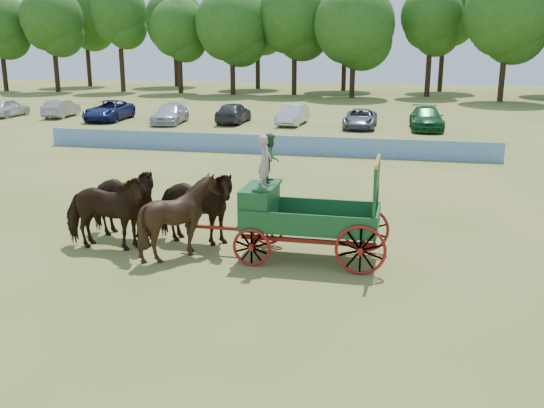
{
  "coord_description": "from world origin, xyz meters",
  "views": [
    {
      "loc": [
        7.0,
        -14.86,
        6.04
      ],
      "look_at": [
        3.11,
        2.49,
        1.3
      ],
      "focal_mm": 40.0,
      "sensor_mm": 36.0,
      "label": 1
    }
  ],
  "objects": [
    {
      "name": "sponsor_banner",
      "position": [
        -1.0,
        18.0,
        0.53
      ],
      "size": [
        26.0,
        0.08,
        1.05
      ],
      "primitive_type": "cube",
      "color": "#2055AE",
      "rests_on": "ground"
    },
    {
      "name": "parked_cars",
      "position": [
        -8.18,
        30.07,
        0.77
      ],
      "size": [
        36.51,
        6.8,
        1.63
      ],
      "color": "silver",
      "rests_on": "ground"
    },
    {
      "name": "treeline",
      "position": [
        -1.13,
        59.84,
        9.25
      ],
      "size": [
        90.67,
        23.07,
        15.15
      ],
      "color": "#382314",
      "rests_on": "ground"
    },
    {
      "name": "horse_lead_right",
      "position": [
        -1.63,
        2.04,
        1.18
      ],
      "size": [
        2.98,
        1.75,
        2.36
      ],
      "primitive_type": "imported",
      "rotation": [
        0.0,
        0.0,
        1.39
      ],
      "color": "black",
      "rests_on": "ground"
    },
    {
      "name": "ground",
      "position": [
        0.0,
        0.0,
        0.0
      ],
      "size": [
        160.0,
        160.0,
        0.0
      ],
      "primitive_type": "plane",
      "color": "#A38749",
      "rests_on": "ground"
    },
    {
      "name": "farm_dray",
      "position": [
        3.76,
        1.51,
        1.55
      ],
      "size": [
        5.99,
        2.0,
        3.6
      ],
      "color": "#A22410",
      "rests_on": "ground"
    },
    {
      "name": "horse_lead_left",
      "position": [
        -1.63,
        0.94,
        1.18
      ],
      "size": [
        2.86,
        1.41,
        2.36
      ],
      "primitive_type": "imported",
      "rotation": [
        0.0,
        0.0,
        1.62
      ],
      "color": "black",
      "rests_on": "ground"
    },
    {
      "name": "horse_wheel_right",
      "position": [
        0.77,
        2.04,
        1.18
      ],
      "size": [
        2.9,
        1.51,
        2.36
      ],
      "primitive_type": "imported",
      "rotation": [
        0.0,
        0.0,
        1.49
      ],
      "color": "black",
      "rests_on": "ground"
    },
    {
      "name": "horse_wheel_left",
      "position": [
        0.77,
        0.94,
        1.18
      ],
      "size": [
        2.4,
        2.2,
        2.37
      ],
      "primitive_type": "imported",
      "rotation": [
        0.0,
        0.0,
        1.71
      ],
      "color": "black",
      "rests_on": "ground"
    }
  ]
}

